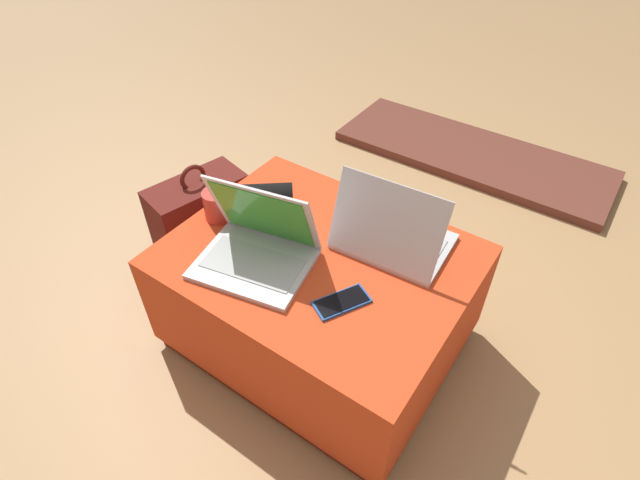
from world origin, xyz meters
TOP-DOWN VIEW (x-y plane):
  - ground_plane at (0.00, 0.00)m, footprint 14.00×14.00m
  - ottoman at (0.00, 0.00)m, footprint 0.90×0.71m
  - laptop_near at (-0.14, -0.12)m, footprint 0.37×0.32m
  - laptop_far at (0.16, 0.15)m, footprint 0.35×0.27m
  - cell_phone at (0.16, -0.12)m, footprint 0.14×0.17m
  - backpack at (-0.59, 0.05)m, footprint 0.29×0.39m
  - wrist_brace at (-0.28, 0.09)m, footprint 0.20×0.18m
  - coffee_mug at (-0.37, -0.04)m, footprint 0.13×0.09m
  - fireplace_hearth at (0.00, 1.41)m, footprint 1.40×0.50m

SIDE VIEW (x-z plane):
  - ground_plane at x=0.00m, z-range 0.00..0.00m
  - fireplace_hearth at x=0.00m, z-range 0.00..0.04m
  - backpack at x=-0.59m, z-range -0.05..0.43m
  - ottoman at x=0.00m, z-range 0.00..0.41m
  - cell_phone at x=0.16m, z-range 0.41..0.42m
  - wrist_brace at x=-0.28m, z-range 0.41..0.50m
  - coffee_mug at x=-0.37m, z-range 0.41..0.51m
  - laptop_far at x=0.16m, z-range 0.34..0.59m
  - laptop_near at x=-0.14m, z-range 0.33..0.59m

